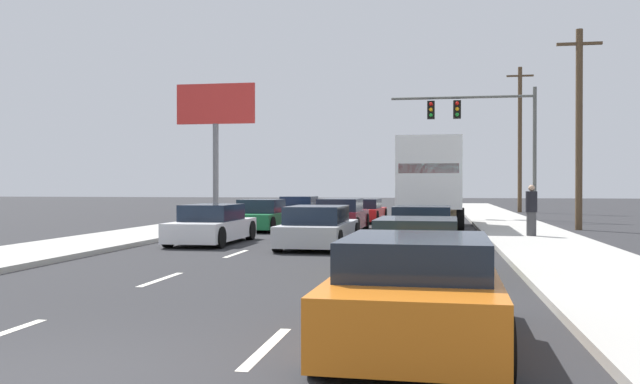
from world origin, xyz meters
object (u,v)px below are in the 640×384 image
(pedestrian_near_corner, at_px, (531,210))
(utility_pole_far, at_px, (520,138))
(car_blue, at_px, (299,210))
(utility_pole_mid, at_px, (579,126))
(car_silver, at_px, (318,228))
(car_orange, at_px, (417,292))
(car_red, at_px, (364,211))
(box_truck, at_px, (431,179))
(car_maroon, at_px, (341,216))
(car_green, at_px, (262,216))
(car_yellow, at_px, (417,248))
(roadside_billboard, at_px, (216,119))
(car_white, at_px, (212,225))
(traffic_signal_mast, at_px, (475,121))
(car_black, at_px, (423,228))

(pedestrian_near_corner, bearing_deg, utility_pole_far, 84.14)
(car_blue, relative_size, utility_pole_mid, 0.49)
(car_silver, distance_m, car_orange, 12.23)
(car_red, height_order, utility_pole_mid, utility_pole_mid)
(car_silver, bearing_deg, box_truck, 70.46)
(box_truck, bearing_deg, utility_pole_mid, 2.25)
(utility_pole_mid, relative_size, pedestrian_near_corner, 4.82)
(car_silver, bearing_deg, car_maroon, 92.55)
(car_green, distance_m, car_red, 7.62)
(car_maroon, distance_m, pedestrian_near_corner, 7.65)
(car_red, relative_size, utility_pole_mid, 0.56)
(car_yellow, distance_m, roadside_billboard, 29.90)
(utility_pole_far, bearing_deg, car_silver, -107.98)
(car_blue, relative_size, pedestrian_near_corner, 2.38)
(car_red, xyz_separation_m, car_maroon, (-0.21, -6.79, 0.07))
(box_truck, bearing_deg, roadside_billboard, 139.48)
(box_truck, xyz_separation_m, utility_pole_far, (5.86, 18.92, 3.01))
(car_maroon, bearing_deg, car_orange, -79.30)
(box_truck, xyz_separation_m, utility_pole_mid, (6.00, 0.24, 2.16))
(car_white, relative_size, box_truck, 0.54)
(car_yellow, bearing_deg, utility_pole_mid, 67.60)
(car_blue, height_order, traffic_signal_mast, traffic_signal_mast)
(car_blue, xyz_separation_m, roadside_billboard, (-6.79, 7.00, 5.44))
(car_maroon, bearing_deg, box_truck, 31.17)
(car_red, bearing_deg, box_truck, -54.09)
(car_white, height_order, car_red, car_white)
(car_black, height_order, utility_pole_mid, utility_pole_mid)
(utility_pole_far, bearing_deg, car_orange, -98.38)
(utility_pole_mid, bearing_deg, roadside_billboard, 149.96)
(car_blue, height_order, utility_pole_mid, utility_pole_mid)
(utility_pole_mid, relative_size, utility_pole_far, 0.83)
(car_white, xyz_separation_m, car_maroon, (3.24, 6.32, 0.04))
(car_red, bearing_deg, car_yellow, -80.74)
(car_yellow, relative_size, utility_pole_mid, 0.54)
(car_blue, height_order, car_white, car_blue)
(car_green, distance_m, car_maroon, 3.28)
(traffic_signal_mast, bearing_deg, car_green, -131.60)
(car_maroon, xyz_separation_m, pedestrian_near_corner, (6.94, -3.20, 0.39))
(car_black, height_order, car_orange, car_orange)
(car_maroon, distance_m, car_orange, 19.13)
(car_red, bearing_deg, utility_pole_far, 57.20)
(car_blue, bearing_deg, car_white, -90.78)
(car_blue, distance_m, roadside_billboard, 11.16)
(box_truck, distance_m, roadside_billboard, 18.07)
(car_maroon, relative_size, car_orange, 1.04)
(car_silver, relative_size, traffic_signal_mast, 0.61)
(car_blue, bearing_deg, roadside_billboard, 134.13)
(box_truck, bearing_deg, car_orange, -90.04)
(traffic_signal_mast, bearing_deg, box_truck, -105.48)
(car_black, bearing_deg, car_green, 135.73)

